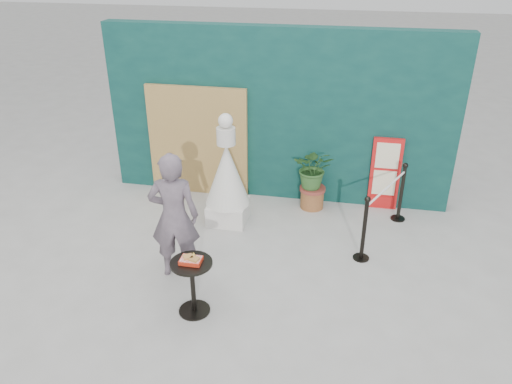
% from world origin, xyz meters
% --- Properties ---
extents(ground, '(60.00, 60.00, 0.00)m').
position_xyz_m(ground, '(0.00, 0.00, 0.00)').
color(ground, '#ADAAA5').
rests_on(ground, ground).
extents(back_wall, '(6.00, 0.30, 3.00)m').
position_xyz_m(back_wall, '(0.00, 3.15, 1.50)').
color(back_wall, '#0A3130').
rests_on(back_wall, ground).
extents(bamboo_fence, '(1.80, 0.08, 2.00)m').
position_xyz_m(bamboo_fence, '(-1.40, 2.94, 1.00)').
color(bamboo_fence, tan).
rests_on(bamboo_fence, ground).
extents(woman, '(0.74, 0.55, 1.83)m').
position_xyz_m(woman, '(-0.97, 0.45, 0.92)').
color(woman, slate).
rests_on(woman, ground).
extents(menu_board, '(0.50, 0.07, 1.30)m').
position_xyz_m(menu_board, '(1.90, 2.95, 0.65)').
color(menu_board, red).
rests_on(menu_board, ground).
extents(statue, '(0.73, 0.73, 1.87)m').
position_xyz_m(statue, '(-0.63, 2.00, 0.76)').
color(statue, white).
rests_on(statue, ground).
extents(cafe_table, '(0.52, 0.52, 0.75)m').
position_xyz_m(cafe_table, '(-0.50, -0.30, 0.50)').
color(cafe_table, black).
rests_on(cafe_table, ground).
extents(food_basket, '(0.26, 0.19, 0.11)m').
position_xyz_m(food_basket, '(-0.50, -0.30, 0.79)').
color(food_basket, red).
rests_on(food_basket, cafe_table).
extents(planter, '(0.66, 0.57, 1.13)m').
position_xyz_m(planter, '(0.70, 2.74, 0.65)').
color(planter, '#965B31').
rests_on(planter, ground).
extents(stanchion_barrier, '(0.84, 1.54, 1.03)m').
position_xyz_m(stanchion_barrier, '(1.87, 1.95, 0.49)').
color(stanchion_barrier, black).
rests_on(stanchion_barrier, ground).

